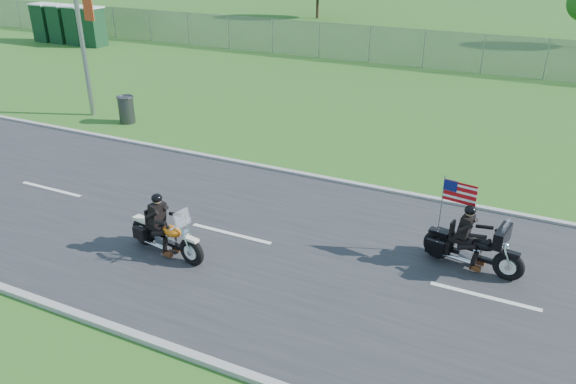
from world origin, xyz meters
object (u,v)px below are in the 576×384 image
at_px(porta_toilet_b, 77,26).
at_px(porta_toilet_c, 60,25).
at_px(porta_toilet_a, 94,28).
at_px(trash_can, 126,110).
at_px(motorcycle_follow, 473,248).
at_px(motorcycle_lead, 165,236).
at_px(porta_toilet_d, 44,23).

height_order(porta_toilet_b, porta_toilet_c, same).
bearing_deg(porta_toilet_a, trash_can, -43.18).
bearing_deg(motorcycle_follow, porta_toilet_a, 157.19).
bearing_deg(porta_toilet_b, motorcycle_lead, -41.89).
xyz_separation_m(porta_toilet_d, trash_can, (16.10, -11.17, -0.64)).
distance_m(porta_toilet_c, porta_toilet_d, 1.40).
height_order(motorcycle_lead, motorcycle_follow, motorcycle_follow).
height_order(porta_toilet_d, trash_can, porta_toilet_d).
relative_size(porta_toilet_b, porta_toilet_d, 1.00).
relative_size(motorcycle_lead, motorcycle_follow, 1.00).
xyz_separation_m(porta_toilet_a, trash_can, (11.90, -11.17, -0.64)).
xyz_separation_m(motorcycle_lead, trash_can, (-7.20, 7.22, 0.03)).
relative_size(porta_toilet_a, motorcycle_lead, 1.03).
xyz_separation_m(porta_toilet_a, porta_toilet_c, (-2.80, 0.00, 0.00)).
relative_size(porta_toilet_a, trash_can, 2.27).
height_order(porta_toilet_d, motorcycle_lead, porta_toilet_d).
bearing_deg(porta_toilet_d, porta_toilet_c, 0.00).
bearing_deg(porta_toilet_c, motorcycle_follow, -29.44).
bearing_deg(trash_can, porta_toilet_c, 142.77).
xyz_separation_m(porta_toilet_d, motorcycle_lead, (23.31, -18.39, -0.67)).
xyz_separation_m(porta_toilet_d, motorcycle_follow, (29.74, -16.00, -0.63)).
bearing_deg(motorcycle_follow, porta_toilet_b, 158.55).
xyz_separation_m(porta_toilet_a, porta_toilet_b, (-1.40, 0.00, 0.00)).
bearing_deg(motorcycle_lead, porta_toilet_a, 145.72).
distance_m(porta_toilet_c, motorcycle_follow, 32.55).
bearing_deg(trash_can, porta_toilet_a, 136.82).
xyz_separation_m(porta_toilet_c, trash_can, (14.70, -11.17, -0.64)).
distance_m(porta_toilet_a, motorcycle_follow, 30.14).
distance_m(porta_toilet_c, trash_can, 18.48).
xyz_separation_m(porta_toilet_c, porta_toilet_d, (-1.40, 0.00, 0.00)).
distance_m(porta_toilet_b, porta_toilet_d, 2.80).
bearing_deg(porta_toilet_d, motorcycle_follow, -28.28).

